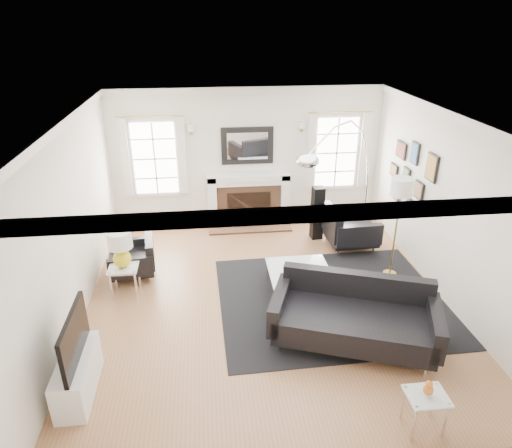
{
  "coord_description": "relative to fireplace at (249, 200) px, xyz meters",
  "views": [
    {
      "loc": [
        -0.85,
        -5.97,
        4.09
      ],
      "look_at": [
        -0.13,
        0.3,
        1.15
      ],
      "focal_mm": 32.0,
      "sensor_mm": 36.0,
      "label": 1
    }
  ],
  "objects": [
    {
      "name": "floor",
      "position": [
        0.0,
        -2.79,
        -0.54
      ],
      "size": [
        6.0,
        6.0,
        0.0
      ],
      "primitive_type": "plane",
      "color": "#96653F",
      "rests_on": "ground"
    },
    {
      "name": "back_wall",
      "position": [
        0.0,
        0.21,
        0.86
      ],
      "size": [
        5.5,
        0.04,
        2.8
      ],
      "primitive_type": "cube",
      "color": "white",
      "rests_on": "floor"
    },
    {
      "name": "front_wall",
      "position": [
        0.0,
        -5.79,
        0.86
      ],
      "size": [
        5.5,
        0.04,
        2.8
      ],
      "primitive_type": "cube",
      "color": "white",
      "rests_on": "floor"
    },
    {
      "name": "left_wall",
      "position": [
        -2.75,
        -2.79,
        0.86
      ],
      "size": [
        0.04,
        6.0,
        2.8
      ],
      "primitive_type": "cube",
      "color": "white",
      "rests_on": "floor"
    },
    {
      "name": "right_wall",
      "position": [
        2.75,
        -2.79,
        0.86
      ],
      "size": [
        0.04,
        6.0,
        2.8
      ],
      "primitive_type": "cube",
      "color": "white",
      "rests_on": "floor"
    },
    {
      "name": "ceiling",
      "position": [
        0.0,
        -2.79,
        2.26
      ],
      "size": [
        5.5,
        6.0,
        0.02
      ],
      "primitive_type": "cube",
      "color": "white",
      "rests_on": "back_wall"
    },
    {
      "name": "crown_molding",
      "position": [
        0.0,
        -2.79,
        2.2
      ],
      "size": [
        5.5,
        6.0,
        0.12
      ],
      "primitive_type": "cube",
      "color": "white",
      "rests_on": "back_wall"
    },
    {
      "name": "fireplace",
      "position": [
        0.0,
        0.0,
        0.0
      ],
      "size": [
        1.7,
        0.69,
        1.11
      ],
      "color": "white",
      "rests_on": "floor"
    },
    {
      "name": "mantel_mirror",
      "position": [
        0.0,
        0.16,
        1.11
      ],
      "size": [
        1.05,
        0.07,
        0.75
      ],
      "color": "black",
      "rests_on": "back_wall"
    },
    {
      "name": "window_left",
      "position": [
        -1.85,
        0.16,
        0.92
      ],
      "size": [
        1.24,
        0.15,
        1.62
      ],
      "color": "white",
      "rests_on": "back_wall"
    },
    {
      "name": "window_right",
      "position": [
        1.85,
        0.16,
        0.92
      ],
      "size": [
        1.24,
        0.15,
        1.62
      ],
      "color": "white",
      "rests_on": "back_wall"
    },
    {
      "name": "gallery_wall",
      "position": [
        2.72,
        -1.5,
        0.99
      ],
      "size": [
        0.04,
        1.73,
        1.29
      ],
      "color": "black",
      "rests_on": "right_wall"
    },
    {
      "name": "tv_unit",
      "position": [
        -2.44,
        -4.49,
        -0.21
      ],
      "size": [
        0.35,
        1.0,
        1.09
      ],
      "color": "white",
      "rests_on": "floor"
    },
    {
      "name": "area_rug",
      "position": [
        1.0,
        -2.96,
        -0.54
      ],
      "size": [
        3.5,
        2.94,
        0.01
      ],
      "primitive_type": "cube",
      "rotation": [
        0.0,
        0.0,
        0.02
      ],
      "color": "black",
      "rests_on": "floor"
    },
    {
      "name": "sofa",
      "position": [
        1.04,
        -3.93,
        -0.16
      ],
      "size": [
        2.37,
        1.66,
        0.71
      ],
      "color": "black",
      "rests_on": "floor"
    },
    {
      "name": "armchair_left",
      "position": [
        -2.12,
        -1.86,
        -0.23
      ],
      "size": [
        0.82,
        0.9,
        0.55
      ],
      "color": "black",
      "rests_on": "floor"
    },
    {
      "name": "armchair_right",
      "position": [
        1.75,
        -1.24,
        -0.17
      ],
      "size": [
        0.94,
        1.03,
        0.66
      ],
      "color": "black",
      "rests_on": "floor"
    },
    {
      "name": "coffee_table",
      "position": [
        0.53,
        -2.74,
        -0.15
      ],
      "size": [
        0.96,
        0.96,
        0.43
      ],
      "color": "silver",
      "rests_on": "floor"
    },
    {
      "name": "side_table_left",
      "position": [
        -2.2,
        -2.42,
        -0.15
      ],
      "size": [
        0.45,
        0.45,
        0.5
      ],
      "color": "silver",
      "rests_on": "floor"
    },
    {
      "name": "nesting_table",
      "position": [
        1.33,
        -5.44,
        -0.18
      ],
      "size": [
        0.43,
        0.36,
        0.47
      ],
      "color": "silver",
      "rests_on": "floor"
    },
    {
      "name": "gourd_lamp",
      "position": [
        -2.2,
        -2.42,
        0.3
      ],
      "size": [
        0.37,
        0.37,
        0.6
      ],
      "color": "yellow",
      "rests_on": "side_table_left"
    },
    {
      "name": "orange_vase",
      "position": [
        1.33,
        -5.44,
        0.02
      ],
      "size": [
        0.11,
        0.11,
        0.17
      ],
      "color": "#CB641A",
      "rests_on": "nesting_table"
    },
    {
      "name": "arc_floor_lamp",
      "position": [
        1.45,
        -1.51,
        0.84
      ],
      "size": [
        1.8,
        1.67,
        2.55
      ],
      "color": "white",
      "rests_on": "floor"
    },
    {
      "name": "stick_floor_lamp",
      "position": [
        2.2,
        -2.33,
        0.97
      ],
      "size": [
        0.35,
        0.35,
        1.74
      ],
      "color": "#AC8F3B",
      "rests_on": "floor"
    },
    {
      "name": "speaker_tower",
      "position": [
        1.27,
        -0.8,
        -0.01
      ],
      "size": [
        0.23,
        0.23,
        1.06
      ],
      "primitive_type": "cube",
      "rotation": [
        0.0,
        0.0,
        0.11
      ],
      "color": "black",
      "rests_on": "floor"
    }
  ]
}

